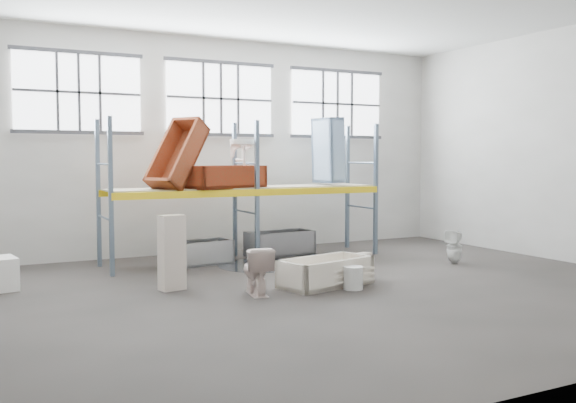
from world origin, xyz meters
TOP-DOWN VIEW (x-y plane):
  - floor at (0.00, 0.00)m, footprint 12.00×10.00m
  - wall_back at (0.00, 5.05)m, footprint 12.00×0.10m
  - wall_right at (6.05, 0.00)m, footprint 0.10×10.00m
  - window_left at (-3.20, 4.94)m, footprint 2.60×0.04m
  - window_mid at (0.00, 4.94)m, footprint 2.60×0.04m
  - window_right at (3.20, 4.94)m, footprint 2.60×0.04m
  - rack_upright_la at (-3.00, 2.90)m, footprint 0.08×0.08m
  - rack_upright_lb at (-3.00, 4.10)m, footprint 0.08×0.08m
  - rack_upright_ma at (0.00, 2.90)m, footprint 0.08×0.08m
  - rack_upright_mb at (0.00, 4.10)m, footprint 0.08×0.08m
  - rack_upright_ra at (3.00, 2.90)m, footprint 0.08×0.08m
  - rack_upright_rb at (3.00, 4.10)m, footprint 0.08×0.08m
  - rack_beam_front at (0.00, 2.90)m, footprint 6.00×0.10m
  - rack_beam_back at (0.00, 4.10)m, footprint 6.00×0.10m
  - shelf_deck at (0.00, 3.50)m, footprint 5.90×1.10m
  - wet_patch at (0.00, 2.70)m, footprint 1.80×1.80m
  - bathtub_beige at (0.11, 0.29)m, footprint 1.78×1.13m
  - cistern_spare at (1.01, 0.52)m, footprint 0.45×0.32m
  - sink_in_tub at (0.45, 0.65)m, footprint 0.48×0.48m
  - toilet_beige at (-1.25, 0.21)m, footprint 0.56×0.83m
  - cistern_tall at (-2.37, 1.18)m, footprint 0.45×0.34m
  - toilet_white at (3.71, 1.04)m, footprint 0.42×0.42m
  - steel_tub_left at (-1.10, 3.41)m, footprint 1.44×0.82m
  - steel_tub_right at (0.95, 3.73)m, footprint 1.56×0.81m
  - rust_tub_flat at (-0.54, 3.35)m, footprint 1.84×1.23m
  - rust_tub_tilted at (-1.56, 3.38)m, footprint 1.45×1.26m
  - sink_on_shelf at (-0.12, 3.28)m, footprint 0.78×0.70m
  - blue_tub_upright at (2.10, 3.53)m, footprint 0.58×0.76m
  - bucket at (0.37, -0.19)m, footprint 0.34×0.34m

SIDE VIEW (x-z plane):
  - floor at x=0.00m, z-range -0.10..0.00m
  - wet_patch at x=0.00m, z-range 0.00..0.00m
  - sink_in_tub at x=0.45m, z-range 0.09..0.23m
  - bucket at x=0.37m, z-range 0.00..0.39m
  - bathtub_beige at x=0.11m, z-range 0.00..0.48m
  - steel_tub_left at x=-1.10m, z-range 0.00..0.50m
  - steel_tub_right at x=0.95m, z-range 0.00..0.55m
  - cistern_spare at x=1.01m, z-range 0.09..0.47m
  - toilet_white at x=3.71m, z-range 0.00..0.72m
  - toilet_beige at x=-1.25m, z-range 0.00..0.79m
  - cistern_tall at x=-2.37m, z-range 0.00..1.27m
  - rack_upright_la at x=-3.00m, z-range 0.00..3.00m
  - rack_upright_lb at x=-3.00m, z-range 0.00..3.00m
  - rack_upright_ma at x=0.00m, z-range 0.00..3.00m
  - rack_upright_mb at x=0.00m, z-range 0.00..3.00m
  - rack_upright_ra at x=3.00m, z-range 0.00..3.00m
  - rack_upright_rb at x=3.00m, z-range 0.00..3.00m
  - rack_beam_front at x=0.00m, z-range 1.43..1.57m
  - rack_beam_back at x=0.00m, z-range 1.43..1.57m
  - shelf_deck at x=0.00m, z-range 1.57..1.59m
  - rust_tub_flat at x=-0.54m, z-range 1.58..2.06m
  - sink_on_shelf at x=-0.12m, z-range 1.81..2.38m
  - rust_tub_tilted at x=-1.56m, z-range 1.53..3.06m
  - blue_tub_upright at x=2.10m, z-range 1.64..3.15m
  - wall_back at x=0.00m, z-range 0.00..5.00m
  - wall_right at x=6.05m, z-range 0.00..5.00m
  - window_left at x=-3.20m, z-range 2.80..4.40m
  - window_mid at x=0.00m, z-range 2.80..4.40m
  - window_right at x=3.20m, z-range 2.80..4.40m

